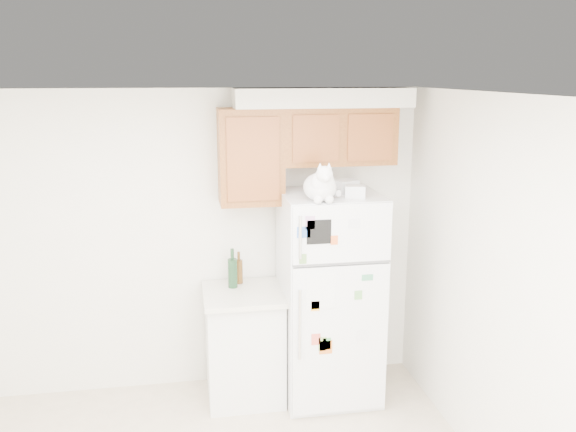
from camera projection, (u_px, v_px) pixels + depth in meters
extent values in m
cube|color=white|center=(189.00, 243.00, 5.02)|extent=(3.80, 0.04, 2.50)
cube|color=white|center=(537.00, 322.00, 3.42)|extent=(0.04, 4.00, 2.50)
cube|color=white|center=(186.00, 99.00, 2.81)|extent=(3.80, 4.00, 0.04)
cube|color=brown|center=(338.00, 136.00, 4.85)|extent=(0.90, 0.33, 0.45)
cube|color=brown|center=(251.00, 157.00, 4.77)|extent=(0.50, 0.33, 0.75)
cube|color=silver|center=(323.00, 98.00, 4.77)|extent=(1.40, 0.37, 0.15)
cube|color=white|center=(329.00, 296.00, 4.93)|extent=(0.76, 0.72, 1.70)
cube|color=white|center=(343.00, 234.00, 4.43)|extent=(0.74, 0.03, 0.44)
cube|color=white|center=(340.00, 340.00, 4.62)|extent=(0.74, 0.03, 1.19)
cube|color=#59595B|center=(342.00, 263.00, 4.48)|extent=(0.74, 0.03, 0.02)
cylinder|color=silver|center=(300.00, 237.00, 4.34)|extent=(0.02, 0.02, 0.32)
cylinder|color=silver|center=(300.00, 325.00, 4.50)|extent=(0.02, 0.02, 0.55)
cube|color=black|center=(319.00, 232.00, 4.37)|extent=(0.18, 0.00, 0.18)
cube|color=white|center=(321.00, 291.00, 4.48)|extent=(0.22, 0.00, 0.28)
cube|color=#3564BB|center=(304.00, 232.00, 4.35)|extent=(0.10, 0.00, 0.08)
cube|color=#7F974B|center=(322.00, 344.00, 4.58)|extent=(0.06, 0.00, 0.11)
cube|color=orange|center=(326.00, 347.00, 4.59)|extent=(0.10, 0.00, 0.11)
cube|color=#AF7DA9|center=(310.00, 223.00, 4.34)|extent=(0.07, 0.00, 0.10)
cube|color=#F9A329|center=(315.00, 306.00, 4.50)|extent=(0.07, 0.00, 0.08)
cube|color=#659249|center=(303.00, 259.00, 4.40)|extent=(0.05, 0.00, 0.07)
cube|color=orange|center=(334.00, 240.00, 4.41)|extent=(0.05, 0.00, 0.07)
cube|color=#418F49|center=(327.00, 344.00, 4.59)|extent=(0.06, 0.00, 0.09)
cube|color=#3F8A5E|center=(367.00, 278.00, 4.52)|extent=(0.09, 0.00, 0.05)
cube|color=#DA5544|center=(316.00, 339.00, 4.56)|extent=(0.07, 0.00, 0.09)
cube|color=silver|center=(354.00, 223.00, 4.40)|extent=(0.09, 0.00, 0.07)
cube|color=#62A150|center=(358.00, 295.00, 4.54)|extent=(0.06, 0.00, 0.07)
cube|color=silver|center=(363.00, 336.00, 4.62)|extent=(0.10, 0.00, 0.09)
cube|color=white|center=(244.00, 346.00, 4.97)|extent=(0.60, 0.60, 0.88)
cube|color=silver|center=(244.00, 294.00, 4.84)|extent=(0.64, 0.64, 0.04)
ellipsoid|color=white|center=(320.00, 187.00, 4.46)|extent=(0.24, 0.32, 0.20)
ellipsoid|color=white|center=(323.00, 183.00, 4.36)|extent=(0.17, 0.14, 0.19)
sphere|color=white|center=(324.00, 174.00, 4.30)|extent=(0.12, 0.12, 0.12)
cone|color=white|center=(320.00, 166.00, 4.28)|extent=(0.04, 0.04, 0.05)
cone|color=white|center=(329.00, 166.00, 4.29)|extent=(0.04, 0.04, 0.05)
cone|color=#D88C8C|center=(320.00, 167.00, 4.27)|extent=(0.02, 0.02, 0.03)
cone|color=#D88C8C|center=(329.00, 167.00, 4.28)|extent=(0.02, 0.02, 0.03)
sphere|color=white|center=(326.00, 178.00, 4.25)|extent=(0.05, 0.05, 0.05)
sphere|color=white|center=(318.00, 200.00, 4.35)|extent=(0.06, 0.06, 0.06)
sphere|color=white|center=(329.00, 199.00, 4.36)|extent=(0.06, 0.06, 0.06)
cylinder|color=white|center=(329.00, 193.00, 4.60)|extent=(0.15, 0.20, 0.07)
cube|color=white|center=(346.00, 186.00, 4.75)|extent=(0.22, 0.19, 0.10)
cube|color=white|center=(355.00, 191.00, 4.58)|extent=(0.17, 0.15, 0.09)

